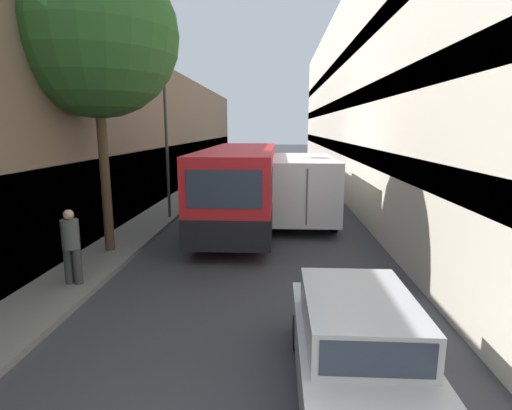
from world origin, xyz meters
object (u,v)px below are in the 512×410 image
object	(u,v)px
panel_van	(236,167)
street_tree_left	(95,34)
car_hatchback	(358,348)
box_truck	(301,183)
bus	(241,185)
pedestrian	(71,244)
street_lamp	(165,96)

from	to	relation	value
panel_van	street_tree_left	world-z (taller)	street_tree_left
car_hatchback	panel_van	xyz separation A→B (m)	(-4.01, 21.81, 0.41)
box_truck	street_tree_left	size ratio (longest dim) A/B	0.91
bus	car_hatchback	bearing A→B (deg)	-75.57
bus	street_tree_left	distance (m)	7.12
panel_van	pedestrian	size ratio (longest dim) A/B	2.47
car_hatchback	street_lamp	distance (m)	12.98
panel_van	pedestrian	world-z (taller)	panel_van
bus	pedestrian	size ratio (longest dim) A/B	5.35
box_truck	street_lamp	size ratio (longest dim) A/B	1.09
bus	pedestrian	bearing A→B (deg)	-117.50
car_hatchback	pedestrian	world-z (taller)	pedestrian
car_hatchback	bus	bearing A→B (deg)	104.43
street_lamp	pedestrian	bearing A→B (deg)	-92.62
panel_van	pedestrian	xyz separation A→B (m)	(-1.99, -18.26, -0.05)
panel_van	box_truck	bearing A→B (deg)	-69.05
car_hatchback	pedestrian	xyz separation A→B (m)	(-6.00, 3.54, 0.37)
car_hatchback	panel_van	bearing A→B (deg)	100.41
pedestrian	street_tree_left	distance (m)	5.89
car_hatchback	street_tree_left	world-z (taller)	street_tree_left
car_hatchback	panel_van	world-z (taller)	panel_van
street_lamp	street_tree_left	bearing A→B (deg)	-97.34
car_hatchback	street_lamp	bearing A→B (deg)	117.56
panel_van	street_lamp	bearing A→B (deg)	-98.61
panel_van	street_tree_left	distance (m)	16.57
street_tree_left	car_hatchback	bearing A→B (deg)	-44.88
car_hatchback	box_truck	size ratio (longest dim) A/B	0.52
street_lamp	box_truck	bearing A→B (deg)	9.88
panel_van	street_lamp	world-z (taller)	street_lamp
car_hatchback	street_tree_left	xyz separation A→B (m)	(-6.26, 6.23, 5.61)
car_hatchback	panel_van	size ratio (longest dim) A/B	0.91
car_hatchback	panel_van	distance (m)	22.18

